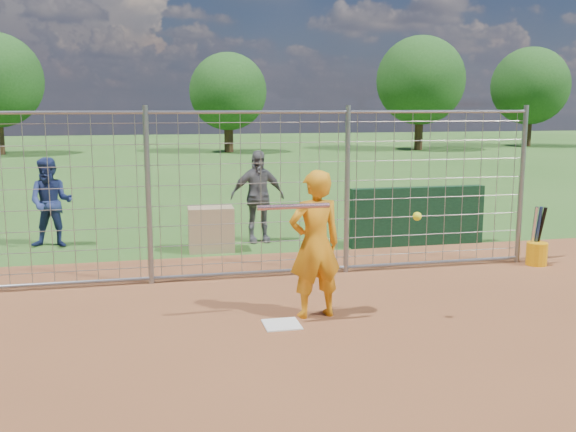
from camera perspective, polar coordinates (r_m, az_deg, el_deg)
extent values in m
plane|color=#2D591E|center=(7.97, -0.87, -9.23)|extent=(100.00, 100.00, 0.00)
cube|color=silver|center=(7.78, -0.57, -9.63)|extent=(0.43, 0.43, 0.02)
cube|color=#11381E|center=(12.20, 11.43, -0.03)|extent=(2.60, 0.20, 1.10)
imported|color=orange|center=(7.86, 2.41, -2.54)|extent=(0.72, 0.52, 1.84)
imported|color=navy|center=(12.57, -20.32, 1.13)|extent=(0.88, 0.73, 1.66)
imported|color=#5A5B5F|center=(12.22, -2.74, 1.75)|extent=(1.05, 0.46, 1.76)
cube|color=tan|center=(11.61, -6.86, -1.16)|extent=(0.81, 0.57, 0.80)
cylinder|color=silver|center=(7.41, 0.49, 0.85)|extent=(0.86, 0.08, 0.06)
sphere|color=#F1FF1A|center=(7.67, 11.41, -0.02)|extent=(0.10, 0.10, 0.10)
cylinder|color=#FDAA0D|center=(11.30, 21.23, -3.16)|extent=(0.34, 0.34, 0.38)
cylinder|color=silver|center=(11.25, 20.99, -1.33)|extent=(0.07, 0.16, 0.85)
cylinder|color=navy|center=(11.28, 21.29, -1.31)|extent=(0.08, 0.17, 0.85)
cylinder|color=black|center=(11.31, 21.50, -1.30)|extent=(0.09, 0.24, 0.84)
cylinder|color=gray|center=(9.47, -12.31, 1.71)|extent=(0.08, 0.08, 2.60)
cylinder|color=gray|center=(9.94, 5.27, 2.27)|extent=(0.08, 0.08, 2.60)
cylinder|color=gray|center=(11.22, 20.04, 2.58)|extent=(0.08, 0.08, 2.60)
cylinder|color=gray|center=(9.50, -3.38, 9.21)|extent=(9.00, 0.05, 0.05)
cylinder|color=gray|center=(9.83, -3.24, -5.04)|extent=(9.00, 0.05, 0.05)
cube|color=gray|center=(9.60, -3.31, 1.72)|extent=(9.00, 0.02, 2.50)
cylinder|color=#3F2B19|center=(35.70, -5.29, 7.40)|extent=(0.50, 0.50, 2.16)
sphere|color=#26561E|center=(35.67, -5.35, 10.96)|extent=(4.20, 4.20, 4.20)
cylinder|color=#3F2B19|center=(38.20, 11.56, 7.73)|extent=(0.50, 0.50, 2.59)
sphere|color=#26561E|center=(38.20, 11.70, 11.72)|extent=(5.04, 5.04, 5.04)
cylinder|color=#3F2B19|center=(43.34, 20.52, 7.44)|extent=(0.50, 0.50, 2.45)
sphere|color=#26561E|center=(43.33, 20.73, 10.76)|extent=(4.76, 4.76, 4.76)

